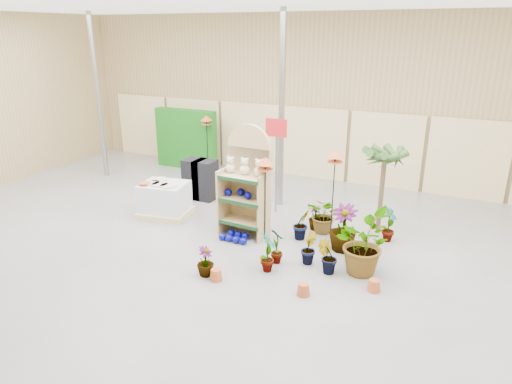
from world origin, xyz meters
TOP-DOWN VIEW (x-y plane):
  - room at (0.00, 0.91)m, footprint 15.20×12.10m
  - display_shelf at (0.01, 1.70)m, footprint 0.98×0.64m
  - teddy_bears at (0.03, 1.59)m, footprint 0.84×0.21m
  - gazing_balls_shelf at (0.01, 1.57)m, footprint 0.84×0.29m
  - gazing_balls_floor at (-0.03, 1.21)m, footprint 0.63×0.39m
  - pallet_stack at (-2.10, 1.70)m, footprint 1.23×1.08m
  - charcoal_planters at (-1.98, 3.04)m, footprint 0.80×0.50m
  - trellis_stock at (-3.80, 5.20)m, footprint 2.00×0.30m
  - offer_sign at (0.10, 2.98)m, footprint 0.50×0.08m
  - bird_table_front at (0.50, 1.50)m, footprint 0.34×0.34m
  - bird_table_right at (1.69, 2.13)m, footprint 0.34×0.34m
  - bird_table_back at (-2.83, 4.82)m, footprint 0.34×0.34m
  - palm at (2.48, 2.98)m, footprint 0.70×0.70m
  - potted_plant_0 at (1.11, 0.70)m, footprint 0.45×0.42m
  - potted_plant_1 at (1.61, 0.95)m, footprint 0.34×0.38m
  - potted_plant_3 at (2.03, 1.72)m, footprint 0.63×0.63m
  - potted_plant_4 at (2.76, 2.49)m, footprint 0.34×0.45m
  - potted_plant_5 at (1.15, 1.87)m, footprint 0.44×0.46m
  - potted_plant_6 at (1.48, 2.36)m, footprint 0.82×0.75m
  - potted_plant_7 at (0.16, -0.24)m, footprint 0.31×0.31m
  - potted_plant_8 at (1.07, 0.34)m, footprint 0.40×0.47m
  - potted_plant_9 at (2.03, 0.73)m, footprint 0.43×0.40m
  - potted_plant_10 at (2.53, 1.04)m, footprint 1.09×1.19m
  - potted_plant_11 at (1.26, 2.44)m, footprint 0.37×0.37m

SIDE VIEW (x-z plane):
  - gazing_balls_floor at x=-0.03m, z-range 0.00..0.15m
  - potted_plant_7 at x=0.16m, z-range 0.00..0.53m
  - potted_plant_11 at x=1.26m, z-range 0.00..0.56m
  - potted_plant_1 at x=1.61m, z-range 0.00..0.60m
  - potted_plant_9 at x=2.03m, z-range 0.00..0.63m
  - potted_plant_5 at x=1.15m, z-range 0.00..0.66m
  - potted_plant_0 at x=1.11m, z-range 0.00..0.70m
  - potted_plant_8 at x=1.07m, z-range 0.00..0.77m
  - pallet_stack at x=-2.10m, z-range -0.02..0.79m
  - potted_plant_4 at x=2.76m, z-range 0.00..0.78m
  - potted_plant_6 at x=1.48m, z-range 0.00..0.78m
  - potted_plant_3 at x=2.03m, z-range 0.00..0.93m
  - charcoal_planters at x=-1.98m, z-range 0.00..1.00m
  - potted_plant_10 at x=2.53m, z-range 0.00..1.12m
  - gazing_balls_shelf at x=0.01m, z-range 0.82..0.98m
  - trellis_stock at x=-3.80m, z-range 0.00..1.80m
  - display_shelf at x=0.01m, z-range -0.10..2.19m
  - teddy_bears at x=0.03m, z-range 1.27..1.62m
  - offer_sign at x=0.10m, z-range 0.47..2.67m
  - bird_table_front at x=0.50m, z-range 0.74..2.47m
  - bird_table_back at x=-2.83m, z-range 0.75..2.50m
  - palm at x=2.48m, z-range 0.68..2.59m
  - bird_table_right at x=1.69m, z-range 0.80..2.66m
  - room at x=0.00m, z-range -0.14..4.56m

